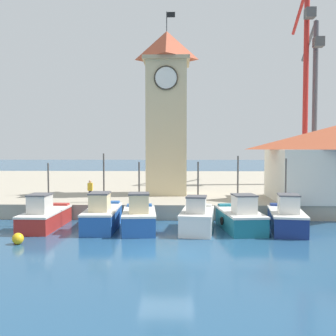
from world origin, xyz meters
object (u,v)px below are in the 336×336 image
object	(u,v)px
port_crane_near	(305,107)
mooring_buoy	(18,239)
fishing_boat_far_left	(45,216)
port_crane_far	(314,120)
fishing_boat_left_inner	(139,218)
clock_tower	(167,109)
fishing_boat_center	(240,218)
fishing_boat_left_outer	(102,216)
warehouse_right	(336,162)
dock_worker_near_tower	(90,191)
fishing_boat_mid_left	(197,218)
fishing_boat_mid_right	(287,218)

from	to	relation	value
port_crane_near	mooring_buoy	size ratio (longest dim) A/B	35.87
fishing_boat_far_left	port_crane_far	distance (m)	31.32
fishing_boat_left_inner	clock_tower	xyz separation A→B (m)	(1.33, 10.09, 7.44)
fishing_boat_center	port_crane_far	xyz separation A→B (m)	(11.09, 20.09, 7.26)
fishing_boat_left_outer	clock_tower	xyz separation A→B (m)	(3.67, 9.50, 7.43)
clock_tower	port_crane_far	xyz separation A→B (m)	(15.86, 10.41, -0.21)
warehouse_right	port_crane_near	size ratio (longest dim) A/B	0.46
fishing_boat_left_outer	fishing_boat_left_inner	world-z (taller)	fishing_boat_left_outer
warehouse_right	dock_worker_near_tower	xyz separation A→B (m)	(-18.20, -1.78, -2.03)
fishing_boat_far_left	fishing_boat_mid_left	distance (m)	9.44
fishing_boat_mid_left	warehouse_right	world-z (taller)	warehouse_right
port_crane_far	dock_worker_near_tower	bearing A→B (deg)	-143.37
fishing_boat_mid_right	clock_tower	size ratio (longest dim) A/B	0.33
fishing_boat_far_left	fishing_boat_mid_left	xyz separation A→B (m)	(9.41, -0.70, 0.04)
fishing_boat_left_inner	port_crane_near	distance (m)	26.71
fishing_boat_far_left	fishing_boat_left_outer	size ratio (longest dim) A/B	0.98
fishing_boat_mid_right	dock_worker_near_tower	bearing A→B (deg)	160.65
port_crane_far	warehouse_right	bearing A→B (deg)	-102.15
fishing_boat_mid_right	fishing_boat_left_inner	bearing A→B (deg)	-178.49
fishing_boat_left_outer	mooring_buoy	distance (m)	5.42
warehouse_right	clock_tower	bearing A→B (deg)	164.47
fishing_boat_far_left	fishing_boat_mid_left	bearing A→B (deg)	-4.26
fishing_boat_far_left	fishing_boat_left_inner	bearing A→B (deg)	-6.67
fishing_boat_mid_right	fishing_boat_left_outer	bearing A→B (deg)	178.17
fishing_boat_left_outer	mooring_buoy	size ratio (longest dim) A/B	8.83
fishing_boat_left_outer	warehouse_right	size ratio (longest dim) A/B	0.53
fishing_boat_far_left	fishing_boat_center	xyz separation A→B (m)	(12.04, -0.28, 0.03)
fishing_boat_left_outer	fishing_boat_center	xyz separation A→B (m)	(8.44, -0.17, -0.04)
fishing_boat_center	mooring_buoy	size ratio (longest dim) A/B	8.40
warehouse_right	port_crane_far	world-z (taller)	port_crane_far
dock_worker_near_tower	fishing_boat_mid_left	bearing A→B (deg)	-32.37
fishing_boat_far_left	fishing_boat_left_outer	xyz separation A→B (m)	(3.60, -0.11, 0.07)
fishing_boat_mid_left	port_crane_far	bearing A→B (deg)	56.22
fishing_boat_left_inner	warehouse_right	world-z (taller)	warehouse_right
fishing_boat_left_outer	dock_worker_near_tower	bearing A→B (deg)	112.01
fishing_boat_left_outer	dock_worker_near_tower	world-z (taller)	fishing_boat_left_outer
fishing_boat_mid_right	warehouse_right	xyz separation A→B (m)	(5.36, 6.29, 3.14)
clock_tower	port_crane_far	bearing A→B (deg)	33.28
fishing_boat_center	warehouse_right	xyz separation A→B (m)	(8.08, 6.10, 3.16)
port_crane_near	dock_worker_near_tower	world-z (taller)	port_crane_near
fishing_boat_mid_right	mooring_buoy	distance (m)	15.19
port_crane_far	fishing_boat_left_outer	bearing A→B (deg)	-134.44
fishing_boat_left_outer	clock_tower	size ratio (longest dim) A/B	0.34
dock_worker_near_tower	port_crane_far	bearing A→B (deg)	36.63
warehouse_right	mooring_buoy	distance (m)	22.72
fishing_boat_mid_left	warehouse_right	bearing A→B (deg)	31.36
warehouse_right	dock_worker_near_tower	size ratio (longest dim) A/B	6.02
clock_tower	port_crane_near	distance (m)	17.49
fishing_boat_left_outer	mooring_buoy	world-z (taller)	fishing_boat_left_outer
fishing_boat_left_outer	port_crane_far	world-z (taller)	port_crane_far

